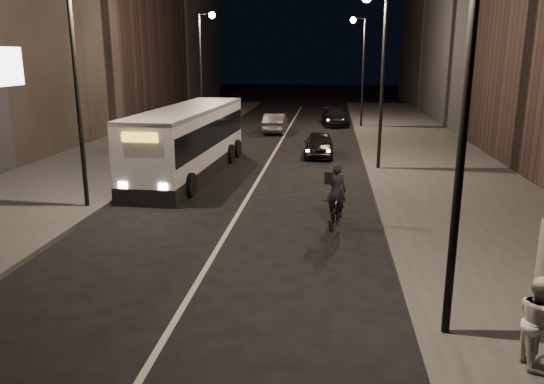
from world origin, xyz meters
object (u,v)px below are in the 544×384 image
(streetlight_right_near, at_px, (453,65))
(car_near, at_px, (319,144))
(car_mid, at_px, (275,123))
(streetlight_right_far, at_px, (360,57))
(city_bus, at_px, (190,138))
(streetlight_left_near, at_px, (82,60))
(cyclist_on_bicycle, at_px, (336,205))
(streetlight_right_mid, at_px, (378,59))
(pedestrian_woman, at_px, (538,322))
(car_far, at_px, (335,117))
(streetlight_left_far, at_px, (204,58))

(streetlight_right_near, xyz_separation_m, car_near, (-2.72, 19.65, -4.69))
(car_mid, bearing_deg, streetlight_right_far, -152.26)
(streetlight_right_near, xyz_separation_m, city_bus, (-8.71, 14.37, -3.64))
(streetlight_left_near, relative_size, cyclist_on_bicycle, 3.77)
(streetlight_right_mid, xyz_separation_m, pedestrian_woman, (1.59, -17.00, -4.37))
(cyclist_on_bicycle, height_order, pedestrian_woman, cyclist_on_bicycle)
(city_bus, distance_m, car_far, 20.29)
(pedestrian_woman, bearing_deg, car_near, 9.21)
(cyclist_on_bicycle, bearing_deg, pedestrian_woman, -56.83)
(streetlight_right_mid, height_order, streetlight_left_far, same)
(streetlight_left_near, bearing_deg, cyclist_on_bicycle, -6.12)
(streetlight_right_far, height_order, pedestrian_woman, streetlight_right_far)
(streetlight_right_far, xyz_separation_m, car_near, (-2.72, -12.35, -4.69))
(streetlight_right_mid, height_order, car_far, streetlight_right_mid)
(streetlight_right_near, bearing_deg, streetlight_left_near, 143.12)
(streetlight_left_near, relative_size, pedestrian_woman, 4.86)
(streetlight_left_far, relative_size, city_bus, 0.68)
(pedestrian_woman, distance_m, car_far, 34.56)
(streetlight_right_far, relative_size, streetlight_left_far, 1.00)
(city_bus, bearing_deg, streetlight_right_mid, 13.13)
(cyclist_on_bicycle, bearing_deg, streetlight_left_near, -176.25)
(streetlight_left_near, height_order, cyclist_on_bicycle, streetlight_left_near)
(streetlight_right_near, xyz_separation_m, car_far, (-1.73, 33.39, -4.68))
(streetlight_left_far, xyz_separation_m, pedestrian_woman, (12.26, -27.00, -4.37))
(car_near, xyz_separation_m, car_mid, (-3.41, 9.12, 0.03))
(streetlight_left_far, xyz_separation_m, city_bus, (1.96, -11.63, -3.64))
(streetlight_right_far, distance_m, car_mid, 8.35)
(streetlight_left_near, height_order, streetlight_left_far, same)
(streetlight_right_far, bearing_deg, car_near, -102.41)
(streetlight_left_far, xyz_separation_m, car_mid, (4.53, 2.77, -4.66))
(car_near, bearing_deg, car_mid, 110.23)
(streetlight_left_far, distance_m, city_bus, 12.34)
(car_mid, relative_size, car_far, 0.90)
(pedestrian_woman, height_order, car_mid, pedestrian_woman)
(pedestrian_woman, bearing_deg, car_mid, 11.96)
(streetlight_right_mid, relative_size, car_mid, 1.91)
(streetlight_right_mid, relative_size, pedestrian_woman, 4.86)
(streetlight_left_near, height_order, pedestrian_woman, streetlight_left_near)
(streetlight_right_near, height_order, streetlight_left_near, same)
(city_bus, xyz_separation_m, pedestrian_woman, (10.30, -15.37, -0.73))
(car_far, bearing_deg, streetlight_right_far, -45.55)
(streetlight_right_far, bearing_deg, streetlight_right_mid, -90.00)
(streetlight_left_far, height_order, car_far, streetlight_left_far)
(streetlight_right_mid, distance_m, streetlight_left_near, 13.33)
(streetlight_right_mid, distance_m, streetlight_right_far, 16.00)
(streetlight_right_near, relative_size, streetlight_left_near, 1.00)
(city_bus, relative_size, car_far, 2.52)
(streetlight_right_near, height_order, pedestrian_woman, streetlight_right_near)
(streetlight_right_far, distance_m, city_bus, 20.00)
(cyclist_on_bicycle, distance_m, car_mid, 22.12)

